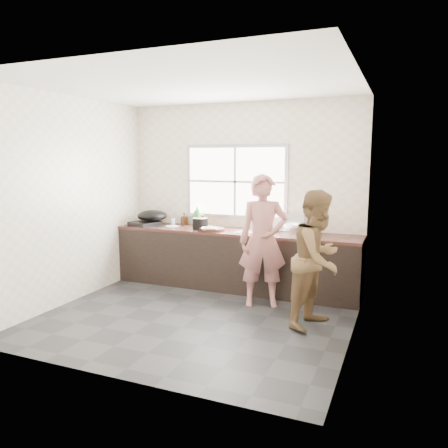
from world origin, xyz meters
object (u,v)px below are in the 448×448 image
at_px(glass_jar, 173,222).
at_px(bowl_crabs, 263,233).
at_px(black_pot, 200,223).
at_px(pot_lid_right, 175,227).
at_px(woman, 263,245).
at_px(cutting_board, 212,229).
at_px(dish_rack, 297,223).
at_px(bowl_mince, 209,229).
at_px(wok, 152,216).
at_px(bottle_green, 197,215).
at_px(burner, 145,223).
at_px(pot_lid_left, 165,227).
at_px(bottle_brown_tall, 184,219).
at_px(person_side, 318,259).
at_px(plate_food, 172,227).
at_px(bowl_held, 262,233).
at_px(bottle_brown_short, 202,222).

bearing_deg(glass_jar, bowl_crabs, -12.55).
bearing_deg(black_pot, pot_lid_right, 177.46).
height_order(woman, cutting_board, woman).
height_order(glass_jar, dish_rack, dish_rack).
bearing_deg(pot_lid_right, bowl_mince, -14.76).
bearing_deg(pot_lid_right, wok, 174.76).
bearing_deg(cutting_board, bowl_crabs, -6.02).
bearing_deg(bowl_crabs, glass_jar, 167.45).
relative_size(bowl_mince, bottle_green, 0.68).
height_order(burner, pot_lid_left, burner).
height_order(bowl_crabs, bottle_brown_tall, bottle_brown_tall).
distance_m(bottle_brown_tall, pot_lid_left, 0.37).
bearing_deg(bowl_mince, glass_jar, 155.78).
bearing_deg(black_pot, bottle_green, 123.03).
relative_size(person_side, black_pot, 6.82).
bearing_deg(glass_jar, bowl_mince, -24.22).
bearing_deg(pot_lid_left, bottle_green, 40.13).
relative_size(person_side, bowl_crabs, 7.86).
xyz_separation_m(plate_food, bottle_green, (0.29, 0.30, 0.16)).
bearing_deg(bottle_brown_tall, dish_rack, -2.17).
relative_size(bowl_mince, wok, 0.49).
distance_m(person_side, bowl_held, 1.22).
bearing_deg(bottle_brown_short, dish_rack, 3.42).
height_order(bottle_brown_tall, pot_lid_left, bottle_brown_tall).
bearing_deg(pot_lid_left, pot_lid_right, 20.99).
xyz_separation_m(cutting_board, pot_lid_left, (-0.79, 0.03, -0.01)).
bearing_deg(person_side, bottle_green, 78.33).
relative_size(bowl_mince, pot_lid_left, 0.87).
bearing_deg(pot_lid_left, person_side, -19.73).
relative_size(black_pot, plate_food, 1.16).
relative_size(dish_rack, pot_lid_left, 1.49).
xyz_separation_m(dish_rack, pot_lid_right, (-1.83, -0.20, -0.14)).
height_order(cutting_board, black_pot, black_pot).
bearing_deg(bottle_brown_short, bowl_held, -14.38).
height_order(cutting_board, pot_lid_left, cutting_board).
relative_size(black_pot, dish_rack, 0.60).
distance_m(bottle_green, pot_lid_left, 0.53).
xyz_separation_m(bowl_crabs, bottle_brown_tall, (-1.43, 0.44, 0.05)).
relative_size(bowl_mince, bowl_held, 1.25).
relative_size(bowl_mince, glass_jar, 2.21).
height_order(burner, dish_rack, dish_rack).
relative_size(bottle_green, dish_rack, 0.87).
relative_size(glass_jar, burner, 0.27).
distance_m(woman, glass_jar, 1.84).
relative_size(bottle_brown_tall, bottle_brown_short, 0.92).
bearing_deg(wok, bowl_crabs, -6.37).
bearing_deg(glass_jar, cutting_board, -18.83).
bearing_deg(bowl_crabs, bottle_brown_tall, 162.90).
height_order(woman, dish_rack, woman).
distance_m(black_pot, pot_lid_right, 0.44).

